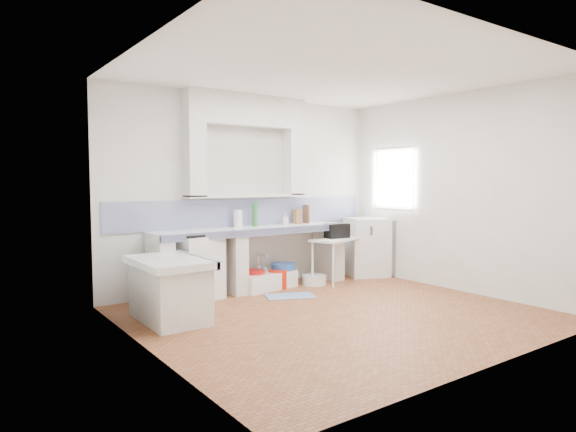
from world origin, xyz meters
TOP-DOWN VIEW (x-y plane):
  - floor at (0.00, 0.00)m, footprint 4.50×4.50m
  - ceiling at (0.00, 0.00)m, footprint 4.50×4.50m
  - wall_back at (0.00, 2.00)m, footprint 4.50×0.00m
  - wall_front at (0.00, -2.00)m, footprint 4.50×0.00m
  - wall_left at (-2.25, 0.00)m, footprint 0.00×4.50m
  - wall_right at (2.25, 0.00)m, footprint 0.00×4.50m
  - alcove_mass at (-0.10, 1.88)m, footprint 1.90×0.25m
  - window_frame at (2.42, 1.20)m, footprint 0.35×0.86m
  - lace_valance at (2.28, 1.20)m, footprint 0.01×0.84m
  - counter_slab at (-0.10, 1.70)m, footprint 3.00×0.60m
  - counter_lip at (-0.10, 1.42)m, footprint 3.00×0.04m
  - counter_pier_left at (-1.50, 1.70)m, footprint 0.20×0.55m
  - counter_pier_mid at (-0.45, 1.70)m, footprint 0.20×0.55m
  - counter_pier_right at (1.30, 1.70)m, footprint 0.20×0.55m
  - peninsula_top at (-1.70, 0.90)m, footprint 0.70×1.10m
  - peninsula_base at (-1.70, 0.90)m, footprint 0.60×1.00m
  - peninsula_lip at (-1.37, 0.90)m, footprint 0.04×1.10m
  - backsplash at (0.00, 1.99)m, footprint 4.27×0.03m
  - stove at (-1.03, 1.68)m, footprint 0.71×0.69m
  - sink at (0.06, 1.67)m, footprint 0.95×0.60m
  - side_table at (1.19, 1.44)m, footprint 0.93×0.72m
  - fridge at (2.00, 1.55)m, footprint 0.80×0.80m
  - bucket_red at (-0.13, 1.66)m, footprint 0.34×0.34m
  - bucket_orange at (0.24, 1.59)m, footprint 0.33×0.33m
  - bucket_blue at (0.40, 1.68)m, footprint 0.41×0.41m
  - basin_white at (0.83, 1.48)m, footprint 0.44×0.44m
  - water_bottle_a at (0.07, 1.85)m, footprint 0.11×0.11m
  - water_bottle_b at (0.17, 1.85)m, footprint 0.09×0.09m
  - black_bag at (1.23, 1.42)m, footprint 0.38×0.24m
  - green_bottle_a at (0.01, 1.85)m, footprint 0.09×0.09m
  - green_bottle_b at (0.01, 1.85)m, footprint 0.10×0.10m
  - knife_block at (0.79, 1.85)m, footprint 0.12×0.10m
  - cutting_board at (0.96, 1.85)m, footprint 0.06×0.21m
  - paper_towel at (-0.28, 1.85)m, footprint 0.15×0.15m
  - soap_bottle at (0.54, 1.82)m, footprint 0.10×0.10m
  - rug at (0.07, 1.05)m, footprint 0.75×0.59m

SIDE VIEW (x-z plane):
  - floor at x=0.00m, z-range 0.00..0.00m
  - rug at x=0.07m, z-range 0.00..0.01m
  - basin_white at x=0.83m, z-range 0.00..0.14m
  - sink at x=0.06m, z-range 0.00..0.21m
  - bucket_orange at x=0.24m, z-range 0.00..0.26m
  - water_bottle_b at x=0.17m, z-range 0.00..0.28m
  - bucket_red at x=-0.13m, z-range 0.00..0.29m
  - water_bottle_a at x=0.07m, z-range 0.00..0.31m
  - bucket_blue at x=0.40m, z-range 0.00..0.34m
  - peninsula_base at x=-1.70m, z-range 0.00..0.62m
  - side_table at x=1.19m, z-range 0.32..0.36m
  - counter_pier_left at x=-1.50m, z-range 0.00..0.82m
  - counter_pier_mid at x=-0.45m, z-range 0.00..0.82m
  - counter_pier_right at x=1.30m, z-range 0.00..0.82m
  - stove at x=-1.03m, z-range 0.00..0.85m
  - fridge at x=2.00m, z-range 0.00..0.95m
  - peninsula_top at x=-1.70m, z-range 0.62..0.70m
  - peninsula_lip at x=-1.37m, z-range 0.61..0.71m
  - black_bag at x=1.23m, z-range 0.69..0.91m
  - counter_slab at x=-0.10m, z-range 0.82..0.90m
  - counter_lip at x=-0.10m, z-range 0.81..0.91m
  - soap_bottle at x=0.54m, z-range 0.90..1.07m
  - knife_block at x=0.79m, z-range 0.90..1.12m
  - paper_towel at x=-0.28m, z-range 0.90..1.15m
  - cutting_board at x=0.96m, z-range 0.90..1.19m
  - green_bottle_a at x=0.01m, z-range 0.90..1.21m
  - green_bottle_b at x=0.01m, z-range 0.90..1.26m
  - backsplash at x=0.00m, z-range 0.90..1.30m
  - wall_back at x=0.00m, z-range -0.85..3.65m
  - wall_front at x=0.00m, z-range -0.85..3.65m
  - wall_left at x=-2.25m, z-range -0.85..3.65m
  - wall_right at x=2.25m, z-range -0.85..3.65m
  - window_frame at x=2.42m, z-range 1.07..2.13m
  - lace_valance at x=2.28m, z-range 1.86..2.10m
  - alcove_mass at x=-0.10m, z-range 2.35..2.80m
  - ceiling at x=0.00m, z-range 2.80..2.80m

